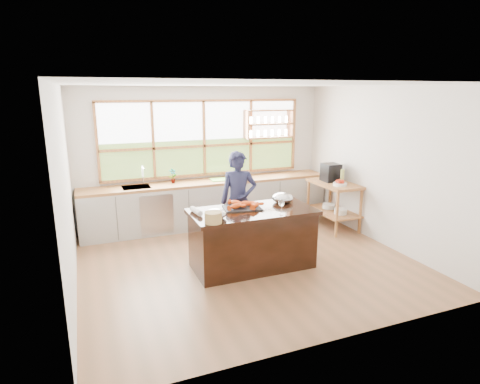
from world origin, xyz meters
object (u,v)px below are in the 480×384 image
cook (238,201)px  espresso_machine (331,172)px  island (252,238)px  wicker_basket (213,217)px

cook → espresso_machine: size_ratio=4.83×
island → espresso_machine: (2.19, 1.24, 0.62)m
island → wicker_basket: 0.96m
cook → espresso_machine: (2.11, 0.47, 0.24)m
island → espresso_machine: 2.59m
cook → espresso_machine: cook is taller
island → espresso_machine: espresso_machine is taller
cook → espresso_machine: 2.18m
island → cook: cook is taller
espresso_machine → wicker_basket: 3.32m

